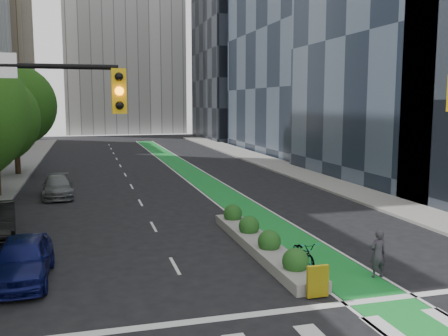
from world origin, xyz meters
TOP-DOWN VIEW (x-y plane):
  - ground at (0.00, 0.00)m, footprint 160.00×160.00m
  - sidewalk_right at (11.80, 25.00)m, footprint 3.60×90.00m
  - bike_lane_paint at (3.00, 30.00)m, footprint 2.20×70.00m
  - building_dark_end at (20.00, 68.00)m, footprint 14.00×18.00m
  - tree_far at (-11.00, 32.00)m, footprint 6.60×6.60m
  - median_planter at (1.20, 7.04)m, footprint 1.20×10.26m
  - bicycle at (2.00, 4.59)m, footprint 0.72×1.96m
  - cyclist at (4.01, 2.96)m, footprint 0.61×0.41m
  - parked_car_left_near at (-7.68, 5.79)m, footprint 1.87×4.51m
  - parked_car_left_far at (-7.36, 21.27)m, footprint 2.16×4.66m

SIDE VIEW (x-z plane):
  - ground at x=0.00m, z-range 0.00..0.00m
  - bike_lane_paint at x=3.00m, z-range 0.00..0.01m
  - sidewalk_right at x=11.80m, z-range 0.00..0.15m
  - median_planter at x=1.20m, z-range -0.18..0.92m
  - bicycle at x=2.00m, z-range 0.00..1.02m
  - parked_car_left_far at x=-7.36m, z-range 0.00..1.32m
  - parked_car_left_near at x=-7.68m, z-range 0.00..1.53m
  - cyclist at x=4.01m, z-range 0.00..1.68m
  - tree_far at x=-11.00m, z-range 1.19..10.20m
  - building_dark_end at x=20.00m, z-range 0.00..28.00m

